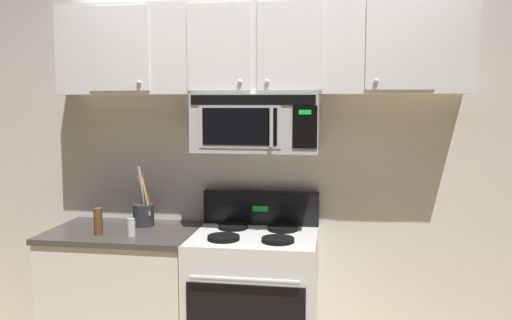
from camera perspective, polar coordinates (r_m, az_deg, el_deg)
The scene contains 9 objects.
back_wall at distance 3.47m, azimuth 0.75°, elevation 0.53°, with size 5.20×0.10×2.70m, color silver.
stove_range at distance 3.33m, azimuth -0.18°, elevation -15.39°, with size 0.76×0.69×1.12m.
over_range_microwave at distance 3.21m, azimuth 0.13°, elevation 4.09°, with size 0.76×0.43×0.35m.
upper_cabinets at distance 3.26m, azimuth 0.22°, elevation 12.04°, with size 2.50×0.36×0.55m.
counter_segment at distance 3.56m, azimuth -14.09°, elevation -14.41°, with size 0.93×0.65×0.90m.
utensil_crock_charcoal at distance 3.48m, azimuth -12.20°, elevation -5.66°, with size 0.14×0.15×0.39m.
salt_shaker at distance 3.25m, azimuth -13.50°, elevation -7.18°, with size 0.05×0.05×0.11m.
pepper_mill at distance 3.32m, azimuth -16.90°, elevation -6.46°, with size 0.05×0.05×0.16m, color brown.
spice_jar at distance 3.41m, azimuth -16.79°, elevation -6.62°, with size 0.04×0.04×0.11m.
Camera 1 is at (0.48, -2.63, 1.69)m, focal length 36.53 mm.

